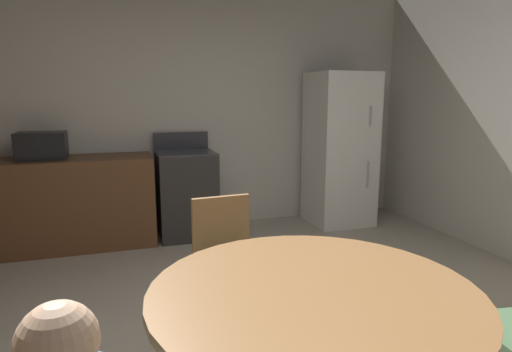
{
  "coord_description": "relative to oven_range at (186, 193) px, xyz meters",
  "views": [
    {
      "loc": [
        -0.76,
        -1.96,
        1.51
      ],
      "look_at": [
        0.18,
        0.96,
        0.93
      ],
      "focal_mm": 30.45,
      "sensor_mm": 36.0,
      "label": 1
    }
  ],
  "objects": [
    {
      "name": "refrigerator",
      "position": [
        1.8,
        -0.05,
        0.41
      ],
      "size": [
        0.68,
        0.68,
        1.76
      ],
      "color": "white",
      "rests_on": "ground"
    },
    {
      "name": "chair_north",
      "position": [
        -0.06,
        -2.03,
        0.03
      ],
      "size": [
        0.43,
        0.43,
        0.87
      ],
      "rotation": [
        0.0,
        0.0,
        4.79
      ],
      "color": "olive",
      "rests_on": "ground"
    },
    {
      "name": "wall_back",
      "position": [
        0.07,
        0.4,
        0.88
      ],
      "size": [
        5.61,
        0.12,
        2.7
      ],
      "primitive_type": "cube",
      "color": "beige",
      "rests_on": "ground"
    },
    {
      "name": "microwave",
      "position": [
        -1.37,
        -0.0,
        0.56
      ],
      "size": [
        0.44,
        0.32,
        0.26
      ],
      "primitive_type": "cube",
      "color": "black",
      "rests_on": "kitchen_counter"
    },
    {
      "name": "dining_table",
      "position": [
        0.02,
        -3.11,
        0.14
      ],
      "size": [
        1.31,
        1.31,
        0.76
      ],
      "color": "olive",
      "rests_on": "ground"
    },
    {
      "name": "kitchen_counter",
      "position": [
        -1.39,
        -0.0,
        -0.02
      ],
      "size": [
        2.08,
        0.6,
        0.9
      ],
      "primitive_type": "cube",
      "color": "brown",
      "rests_on": "ground"
    },
    {
      "name": "oven_range",
      "position": [
        0.0,
        0.0,
        0.0
      ],
      "size": [
        0.6,
        0.6,
        1.1
      ],
      "color": "#2D2B28",
      "rests_on": "ground"
    }
  ]
}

